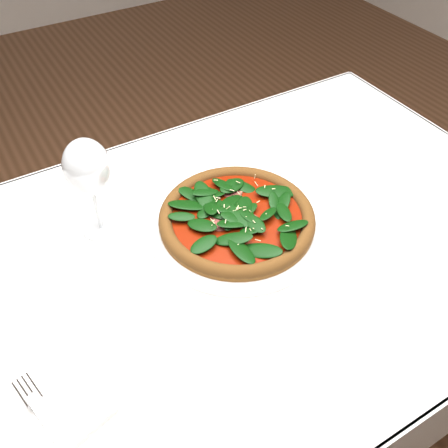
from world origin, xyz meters
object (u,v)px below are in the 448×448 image
napkin (56,433)px  plate (237,224)px  wine_glass (88,169)px  pizza (237,216)px

napkin → plate: bearing=27.3°
plate → napkin: (-0.41, -0.21, -0.00)m
plate → wine_glass: size_ratio=1.70×
plate → napkin: size_ratio=2.22×
pizza → napkin: 0.46m
pizza → wine_glass: (-0.22, 0.13, 0.11)m
plate → wine_glass: wine_glass is taller
pizza → napkin: bearing=-152.7°
wine_glass → napkin: bearing=-119.5°
wine_glass → plate: bearing=-29.6°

